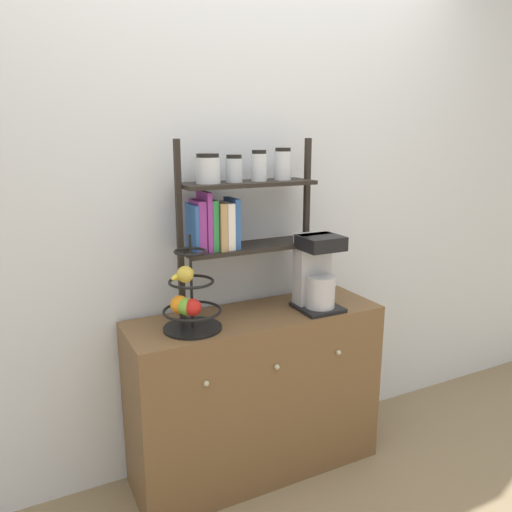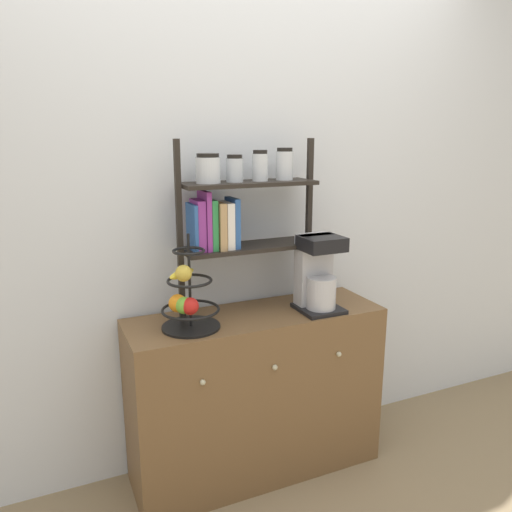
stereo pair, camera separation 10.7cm
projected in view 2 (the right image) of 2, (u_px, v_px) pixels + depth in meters
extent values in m
plane|color=#847051|center=(273.00, 491.00, 2.31)|extent=(12.00, 12.00, 0.00)
cube|color=silver|center=(236.00, 200.00, 2.38)|extent=(7.00, 0.05, 2.60)
cube|color=brown|center=(256.00, 393.00, 2.38)|extent=(1.19, 0.38, 0.81)
sphere|color=#B2AD8C|center=(203.00, 382.00, 2.02)|extent=(0.02, 0.02, 0.02)
sphere|color=#B2AD8C|center=(275.00, 367.00, 2.15)|extent=(0.02, 0.02, 0.02)
sphere|color=#B2AD8C|center=(339.00, 354.00, 2.28)|extent=(0.02, 0.02, 0.02)
cube|color=black|center=(319.00, 308.00, 2.33)|extent=(0.19, 0.21, 0.02)
cube|color=#B7B7BC|center=(313.00, 269.00, 2.34)|extent=(0.17, 0.08, 0.34)
cylinder|color=#B7B7BC|center=(321.00, 293.00, 2.30)|extent=(0.14, 0.14, 0.15)
cube|color=black|center=(322.00, 243.00, 2.25)|extent=(0.18, 0.16, 0.06)
cylinder|color=black|center=(191.00, 327.00, 2.12)|extent=(0.25, 0.25, 0.01)
cylinder|color=black|center=(190.00, 281.00, 2.07)|extent=(0.01, 0.01, 0.40)
torus|color=black|center=(191.00, 310.00, 2.10)|extent=(0.25, 0.25, 0.01)
torus|color=black|center=(190.00, 281.00, 2.07)|extent=(0.19, 0.19, 0.01)
torus|color=black|center=(189.00, 251.00, 2.04)|extent=(0.14, 0.14, 0.01)
sphere|color=red|center=(190.00, 306.00, 2.04)|extent=(0.07, 0.07, 0.07)
sphere|color=#6BAD33|center=(184.00, 305.00, 2.05)|extent=(0.07, 0.07, 0.07)
sphere|color=orange|center=(178.00, 303.00, 2.07)|extent=(0.08, 0.08, 0.08)
ellipsoid|color=yellow|center=(182.00, 274.00, 2.10)|extent=(0.14, 0.11, 0.04)
sphere|color=gold|center=(184.00, 273.00, 2.05)|extent=(0.07, 0.07, 0.07)
cube|color=black|center=(180.00, 232.00, 2.14)|extent=(0.02, 0.02, 0.78)
cube|color=black|center=(309.00, 222.00, 2.39)|extent=(0.02, 0.02, 0.78)
cube|color=black|center=(248.00, 247.00, 2.29)|extent=(0.61, 0.20, 0.02)
cube|color=black|center=(248.00, 184.00, 2.22)|extent=(0.61, 0.20, 0.02)
cube|color=#2D599E|center=(192.00, 227.00, 2.16)|extent=(0.02, 0.14, 0.20)
cube|color=#8C338C|center=(198.00, 225.00, 2.17)|extent=(0.03, 0.13, 0.22)
cube|color=#8C338C|center=(205.00, 220.00, 2.17)|extent=(0.02, 0.14, 0.26)
cube|color=#2D8C47|center=(211.00, 224.00, 2.19)|extent=(0.03, 0.13, 0.22)
cube|color=tan|center=(218.00, 225.00, 2.20)|extent=(0.03, 0.16, 0.21)
cube|color=white|center=(226.00, 225.00, 2.22)|extent=(0.03, 0.15, 0.20)
cube|color=#2D599E|center=(233.00, 222.00, 2.23)|extent=(0.02, 0.13, 0.22)
cylinder|color=silver|center=(208.00, 170.00, 2.13)|extent=(0.11, 0.11, 0.11)
cylinder|color=black|center=(208.00, 155.00, 2.11)|extent=(0.10, 0.10, 0.02)
cylinder|color=silver|center=(235.00, 170.00, 2.18)|extent=(0.07, 0.07, 0.10)
cylinder|color=black|center=(235.00, 156.00, 2.16)|extent=(0.07, 0.07, 0.02)
cylinder|color=silver|center=(260.00, 167.00, 2.23)|extent=(0.07, 0.07, 0.12)
cylinder|color=black|center=(260.00, 152.00, 2.21)|extent=(0.06, 0.06, 0.02)
cylinder|color=silver|center=(285.00, 166.00, 2.27)|extent=(0.08, 0.08, 0.13)
cylinder|color=black|center=(285.00, 150.00, 2.26)|extent=(0.07, 0.07, 0.02)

